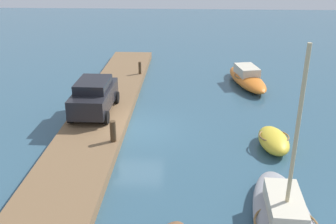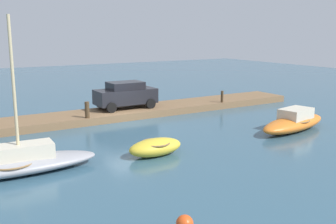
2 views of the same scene
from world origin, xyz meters
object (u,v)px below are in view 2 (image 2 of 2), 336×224
(parked_car, at_px, (126,95))
(marker_buoy, at_px, (185,224))
(sailboat_grey, at_px, (13,163))
(mooring_post_west, at_px, (222,97))
(dinghy_yellow, at_px, (155,147))
(mooring_post_mid_west, at_px, (87,110))
(motorboat_orange, at_px, (294,122))

(parked_car, bearing_deg, marker_buoy, 70.86)
(sailboat_grey, height_order, mooring_post_west, sailboat_grey)
(dinghy_yellow, distance_m, parked_car, 8.97)
(sailboat_grey, distance_m, mooring_post_mid_west, 8.14)
(sailboat_grey, xyz_separation_m, mooring_post_west, (-15.14, -6.20, 0.43))
(sailboat_grey, height_order, dinghy_yellow, sailboat_grey)
(sailboat_grey, xyz_separation_m, dinghy_yellow, (-5.78, 0.80, -0.04))
(mooring_post_mid_west, bearing_deg, parked_car, -154.38)
(sailboat_grey, xyz_separation_m, mooring_post_mid_west, (-5.24, -6.20, 0.49))
(dinghy_yellow, bearing_deg, marker_buoy, 65.06)
(dinghy_yellow, relative_size, motorboat_orange, 0.46)
(marker_buoy, bearing_deg, mooring_post_mid_west, -99.13)
(sailboat_grey, bearing_deg, mooring_post_mid_west, -126.86)
(motorboat_orange, height_order, marker_buoy, motorboat_orange)
(motorboat_orange, distance_m, parked_car, 10.54)
(sailboat_grey, height_order, marker_buoy, sailboat_grey)
(motorboat_orange, xyz_separation_m, parked_car, (6.08, -8.56, 0.86))
(marker_buoy, bearing_deg, motorboat_orange, -151.08)
(motorboat_orange, bearing_deg, marker_buoy, 17.51)
(sailboat_grey, relative_size, marker_buoy, 13.85)
(mooring_post_west, distance_m, parked_car, 6.92)
(parked_car, height_order, marker_buoy, parked_car)
(dinghy_yellow, relative_size, mooring_post_mid_west, 2.73)
(motorboat_orange, bearing_deg, mooring_post_mid_west, -48.72)
(marker_buoy, bearing_deg, mooring_post_west, -132.08)
(sailboat_grey, relative_size, mooring_post_west, 8.23)
(motorboat_orange, relative_size, parked_car, 1.43)
(mooring_post_mid_west, bearing_deg, dinghy_yellow, 94.38)
(parked_car, bearing_deg, dinghy_yellow, 73.40)
(mooring_post_west, xyz_separation_m, parked_car, (6.73, -1.52, 0.49))
(mooring_post_mid_west, bearing_deg, sailboat_grey, 49.82)
(dinghy_yellow, bearing_deg, mooring_post_west, -145.15)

